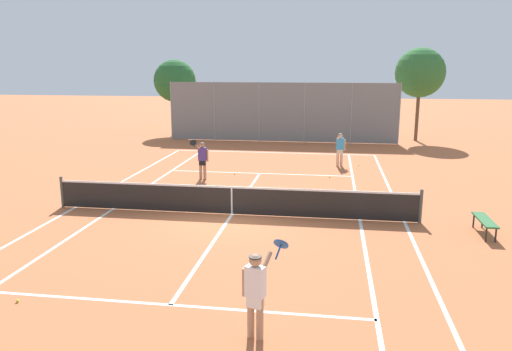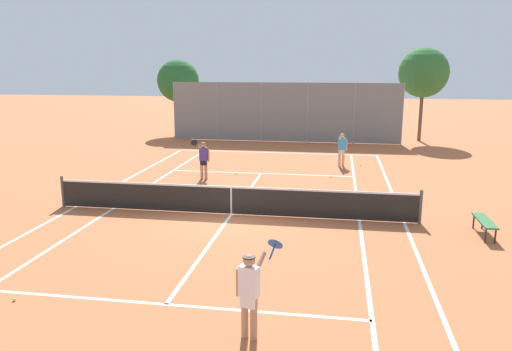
# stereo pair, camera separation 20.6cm
# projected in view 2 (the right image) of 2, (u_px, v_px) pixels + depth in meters

# --- Properties ---
(ground_plane) EXTENTS (120.00, 120.00, 0.00)m
(ground_plane) POSITION_uv_depth(u_px,v_px,m) (231.00, 214.00, 16.38)
(ground_plane) COLOR #BC663D
(court_line_markings) EXTENTS (11.10, 23.90, 0.01)m
(court_line_markings) POSITION_uv_depth(u_px,v_px,m) (231.00, 214.00, 16.38)
(court_line_markings) COLOR white
(court_line_markings) RESTS_ON ground
(tennis_net) EXTENTS (12.00, 0.10, 1.07)m
(tennis_net) POSITION_uv_depth(u_px,v_px,m) (231.00, 199.00, 16.27)
(tennis_net) COLOR #474C47
(tennis_net) RESTS_ON ground
(player_near_side) EXTENTS (0.82, 0.70, 1.77)m
(player_near_side) POSITION_uv_depth(u_px,v_px,m) (250.00, 290.00, 8.77)
(player_near_side) COLOR tan
(player_near_side) RESTS_ON ground
(player_far_left) EXTENTS (0.64, 0.75, 1.77)m
(player_far_left) POSITION_uv_depth(u_px,v_px,m) (203.00, 158.00, 21.23)
(player_far_left) COLOR tan
(player_far_left) RESTS_ON ground
(player_far_right) EXTENTS (0.44, 0.51, 1.60)m
(player_far_right) POSITION_uv_depth(u_px,v_px,m) (342.00, 148.00, 23.90)
(player_far_right) COLOR #D8A884
(player_far_right) RESTS_ON ground
(loose_tennis_ball_1) EXTENTS (0.07, 0.07, 0.07)m
(loose_tennis_ball_1) POSITION_uv_depth(u_px,v_px,m) (361.00, 165.00, 24.19)
(loose_tennis_ball_1) COLOR #D1DB33
(loose_tennis_ball_1) RESTS_ON ground
(loose_tennis_ball_2) EXTENTS (0.07, 0.07, 0.07)m
(loose_tennis_ball_2) POSITION_uv_depth(u_px,v_px,m) (331.00, 177.00, 21.66)
(loose_tennis_ball_2) COLOR #D1DB33
(loose_tennis_ball_2) RESTS_ON ground
(loose_tennis_ball_3) EXTENTS (0.07, 0.07, 0.07)m
(loose_tennis_ball_3) POSITION_uv_depth(u_px,v_px,m) (236.00, 174.00, 22.31)
(loose_tennis_ball_3) COLOR #D1DB33
(loose_tennis_ball_3) RESTS_ON ground
(loose_tennis_ball_4) EXTENTS (0.07, 0.07, 0.07)m
(loose_tennis_ball_4) POSITION_uv_depth(u_px,v_px,m) (14.00, 300.00, 10.36)
(loose_tennis_ball_4) COLOR #D1DB33
(loose_tennis_ball_4) RESTS_ON ground
(courtside_bench) EXTENTS (0.36, 1.50, 0.47)m
(courtside_bench) POSITION_uv_depth(u_px,v_px,m) (485.00, 222.00, 14.27)
(courtside_bench) COLOR #2D6638
(courtside_bench) RESTS_ON ground
(back_fence) EXTENTS (14.52, 0.08, 3.75)m
(back_fence) POSITION_uv_depth(u_px,v_px,m) (284.00, 112.00, 31.43)
(back_fence) COLOR gray
(back_fence) RESTS_ON ground
(tree_behind_left) EXTENTS (2.90, 2.90, 5.17)m
(tree_behind_left) POSITION_uv_depth(u_px,v_px,m) (177.00, 82.00, 34.67)
(tree_behind_left) COLOR brown
(tree_behind_left) RESTS_ON ground
(tree_behind_right) EXTENTS (3.11, 3.11, 5.88)m
(tree_behind_right) POSITION_uv_depth(u_px,v_px,m) (424.00, 74.00, 31.25)
(tree_behind_right) COLOR brown
(tree_behind_right) RESTS_ON ground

